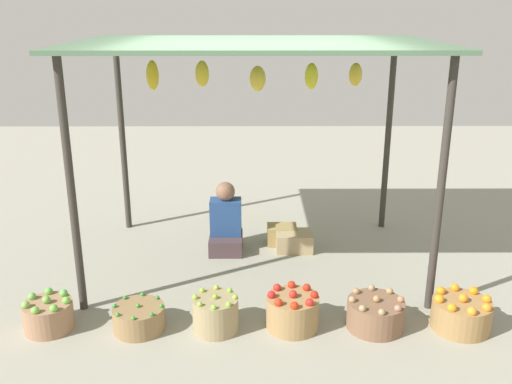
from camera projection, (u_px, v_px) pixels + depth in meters
The scene contains 11 objects.
ground_plane at pixel (256, 261), 6.00m from camera, with size 14.00×14.00×0.00m, color gray.
market_stall_structure at pixel (255, 60), 5.35m from camera, with size 3.41×2.25×2.27m.
vendor_person at pixel (226, 224), 6.19m from camera, with size 0.36×0.44×0.78m.
basket_green_apples at pixel (48, 315), 4.70m from camera, with size 0.41×0.41×0.31m.
basket_green_chilies at pixel (139, 318), 4.71m from camera, with size 0.43×0.43×0.24m.
basket_limes at pixel (216, 314), 4.68m from camera, with size 0.38×0.38×0.33m.
basket_red_tomatoes at pixel (292, 311), 4.72m from camera, with size 0.44×0.44×0.35m.
basket_potatoes at pixel (375, 314), 4.73m from camera, with size 0.48×0.48×0.30m.
basket_oranges at pixel (461, 314), 4.72m from camera, with size 0.49×0.49×0.32m.
wooden_crate_near_vendor at pixel (294, 241), 6.24m from camera, with size 0.40×0.31×0.21m, color tan.
wooden_crate_stacked_rear at pixel (282, 235), 6.40m from camera, with size 0.33×0.26×0.21m, color #9B814C.
Camera 1 is at (-0.03, -5.46, 2.60)m, focal length 39.48 mm.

